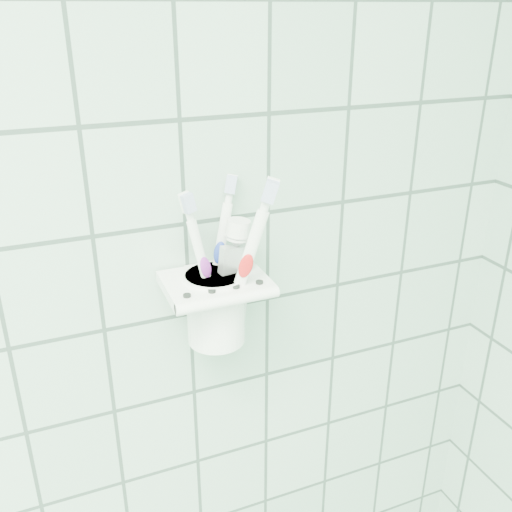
% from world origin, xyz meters
% --- Properties ---
extents(holder_bracket, '(0.12, 0.10, 0.04)m').
position_xyz_m(holder_bracket, '(0.65, 1.15, 1.31)').
color(holder_bracket, white).
rests_on(holder_bracket, wall_back).
extents(cup, '(0.08, 0.08, 0.09)m').
position_xyz_m(cup, '(0.65, 1.16, 1.28)').
color(cup, white).
rests_on(cup, holder_bracket).
extents(toothbrush_pink, '(0.04, 0.02, 0.18)m').
position_xyz_m(toothbrush_pink, '(0.66, 1.15, 1.33)').
color(toothbrush_pink, white).
rests_on(toothbrush_pink, cup).
extents(toothbrush_blue, '(0.05, 0.04, 0.19)m').
position_xyz_m(toothbrush_blue, '(0.65, 1.17, 1.34)').
color(toothbrush_blue, white).
rests_on(toothbrush_blue, cup).
extents(toothbrush_orange, '(0.06, 0.04, 0.21)m').
position_xyz_m(toothbrush_orange, '(0.65, 1.14, 1.35)').
color(toothbrush_orange, white).
rests_on(toothbrush_orange, cup).
extents(toothpaste_tube, '(0.05, 0.04, 0.15)m').
position_xyz_m(toothpaste_tube, '(0.67, 1.16, 1.32)').
color(toothpaste_tube, silver).
rests_on(toothpaste_tube, cup).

